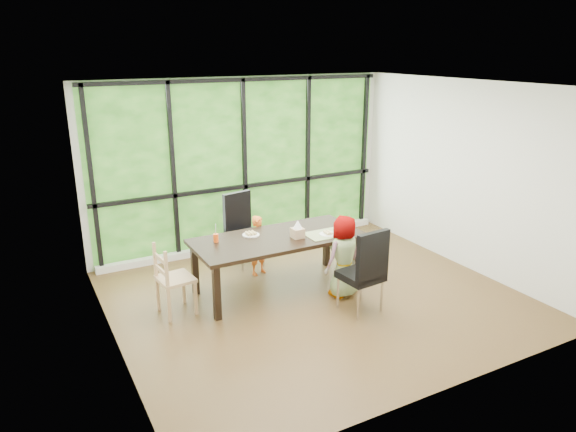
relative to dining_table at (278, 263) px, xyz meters
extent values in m
plane|color=black|center=(0.31, -0.46, -0.38)|extent=(5.00, 5.00, 0.00)
plane|color=silver|center=(0.31, 1.79, 0.98)|extent=(5.00, 0.00, 5.00)
cube|color=#1B4413|center=(0.31, 1.77, 0.98)|extent=(4.80, 0.02, 2.65)
cube|color=silver|center=(0.31, 1.69, -0.33)|extent=(4.80, 0.12, 0.10)
cube|color=black|center=(0.00, 0.00, 0.00)|extent=(2.28, 1.11, 0.75)
cube|color=black|center=(-0.04, 0.99, 0.17)|extent=(0.54, 0.54, 1.08)
cube|color=black|center=(0.62, -1.00, 0.17)|extent=(0.50, 0.50, 1.08)
cube|color=#A97E55|center=(-1.39, 0.00, 0.08)|extent=(0.44, 0.46, 0.90)
imported|color=orange|center=(0.00, 0.60, 0.06)|extent=(0.37, 0.30, 0.87)
imported|color=slate|center=(0.66, -0.56, 0.17)|extent=(0.59, 0.44, 1.09)
cube|color=tan|center=(0.59, -0.21, 0.38)|extent=(0.51, 0.37, 0.01)
cylinder|color=white|center=(-0.29, 0.22, 0.38)|extent=(0.23, 0.23, 0.01)
cylinder|color=white|center=(0.62, -0.24, 0.38)|extent=(0.23, 0.23, 0.01)
cylinder|color=#FF5714|center=(-0.78, 0.21, 0.43)|extent=(0.07, 0.07, 0.11)
cylinder|color=#4BDD30|center=(0.91, -0.29, 0.43)|extent=(0.07, 0.07, 0.11)
cylinder|color=white|center=(1.03, 0.04, 0.42)|extent=(0.08, 0.08, 0.09)
cube|color=tan|center=(0.22, -0.15, 0.44)|extent=(0.15, 0.15, 0.13)
cylinder|color=white|center=(-0.78, 0.21, 0.52)|extent=(0.01, 0.04, 0.20)
cylinder|color=pink|center=(0.91, -0.29, 0.52)|extent=(0.01, 0.04, 0.20)
cone|color=white|center=(0.22, -0.15, 0.56)|extent=(0.12, 0.12, 0.11)
camera|label=1|loc=(-2.95, -5.79, 2.75)|focal=33.00mm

